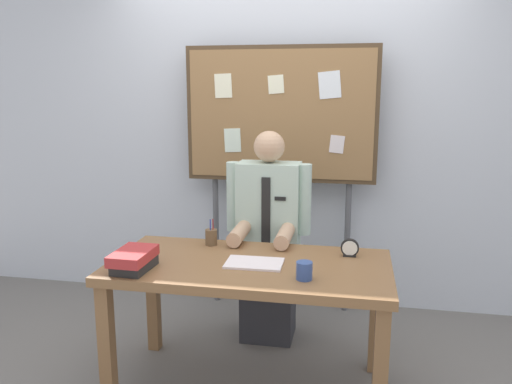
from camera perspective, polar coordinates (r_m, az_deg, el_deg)
The scene contains 9 objects.
back_wall at distance 3.94m, azimuth 3.14°, elevation 6.97°, with size 6.40×0.08×2.70m, color silver.
desk at distance 2.83m, azimuth -0.74°, elevation -9.66°, with size 1.50×0.75×0.74m.
person at distance 3.40m, azimuth 1.38°, elevation -5.88°, with size 0.55×0.56×1.39m.
bulletin_board at distance 3.73m, azimuth 2.72°, elevation 8.07°, with size 1.38×0.09×1.95m.
book_stack at distance 2.74m, azimuth -13.37°, elevation -7.29°, with size 0.18×0.28×0.11m.
open_notebook at distance 2.77m, azimuth -0.19°, elevation -7.88°, with size 0.30×0.20×0.01m, color silver.
desk_clock at distance 2.93m, azimuth 10.33°, elevation -6.17°, with size 0.10×0.04×0.10m.
coffee_mug at distance 2.56m, azimuth 5.36°, elevation -8.65°, with size 0.08×0.08×0.09m, color #334C8C.
pen_holder at distance 3.09m, azimuth -4.98°, elevation -4.99°, with size 0.07×0.07×0.16m.
Camera 1 is at (0.54, -2.58, 1.67)m, focal length 36.18 mm.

